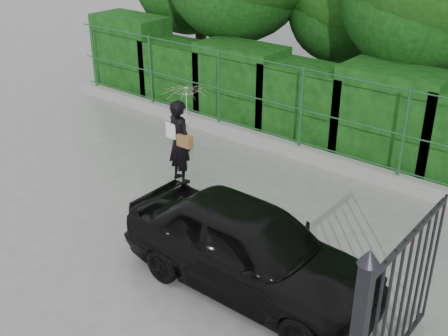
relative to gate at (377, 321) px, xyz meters
The scene contains 7 objects.
ground 4.81m from the gate, behind, with size 80.00×80.00×0.00m, color gray.
kerb 7.04m from the gate, 131.36° to the left, with size 14.00×0.25×0.30m, color #9E9E99.
fence 6.82m from the gate, 129.97° to the left, with size 14.13×0.06×1.80m.
hedge 7.80m from the gate, 127.04° to the left, with size 14.20×1.20×2.23m.
gate is the anchor object (origin of this frame).
woman 6.10m from the gate, 152.56° to the left, with size 0.96×0.93×2.05m.
car 2.53m from the gate, 159.77° to the left, with size 1.63×4.05×1.38m, color black.
Camera 1 is at (6.26, -5.41, 5.31)m, focal length 45.00 mm.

